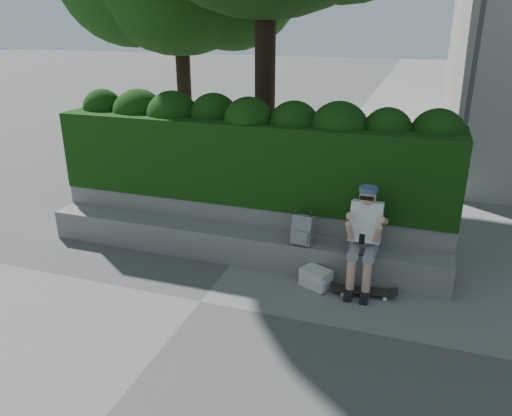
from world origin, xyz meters
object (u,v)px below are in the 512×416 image
(backpack_plaid, at_px, (302,230))
(backpack_ground, at_px, (316,278))
(person, at_px, (365,234))
(skateboard, at_px, (364,291))

(backpack_plaid, xyz_separation_m, backpack_ground, (0.28, -0.30, -0.53))
(person, distance_m, backpack_plaid, 0.85)
(skateboard, xyz_separation_m, backpack_ground, (-0.64, 0.03, 0.06))
(person, bearing_deg, backpack_plaid, 174.46)
(backpack_plaid, bearing_deg, skateboard, -14.56)
(skateboard, bearing_deg, backpack_ground, 169.56)
(person, relative_size, backpack_ground, 3.66)
(backpack_ground, bearing_deg, skateboard, 22.45)
(person, relative_size, skateboard, 1.80)
(backpack_plaid, relative_size, backpack_ground, 1.07)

